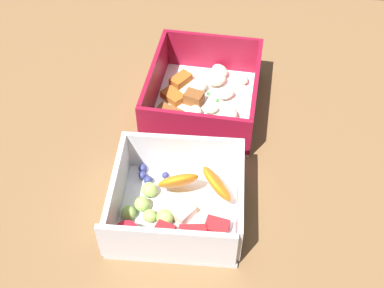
{
  "coord_description": "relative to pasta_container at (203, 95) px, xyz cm",
  "views": [
    {
      "loc": [
        -43.19,
        -5.69,
        50.79
      ],
      "look_at": [
        -0.87,
        -0.81,
        4.0
      ],
      "focal_mm": 46.31,
      "sensor_mm": 36.0,
      "label": 1
    }
  ],
  "objects": [
    {
      "name": "fruit_bowl",
      "position": [
        -18.63,
        1.05,
        0.09
      ],
      "size": [
        14.2,
        15.11,
        6.07
      ],
      "rotation": [
        0.0,
        0.0,
        0.03
      ],
      "color": "white",
      "rests_on": "table_surface"
    },
    {
      "name": "pasta_container",
      "position": [
        0.0,
        0.0,
        0.0
      ],
      "size": [
        17.93,
        15.56,
        6.5
      ],
      "rotation": [
        0.0,
        0.0,
        -0.05
      ],
      "color": "white",
      "rests_on": "table_surface"
    },
    {
      "name": "table_surface",
      "position": [
        -8.43,
        1.33,
        -3.06
      ],
      "size": [
        80.0,
        80.0,
        2.0
      ],
      "primitive_type": "cube",
      "color": "brown",
      "rests_on": "ground"
    }
  ]
}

